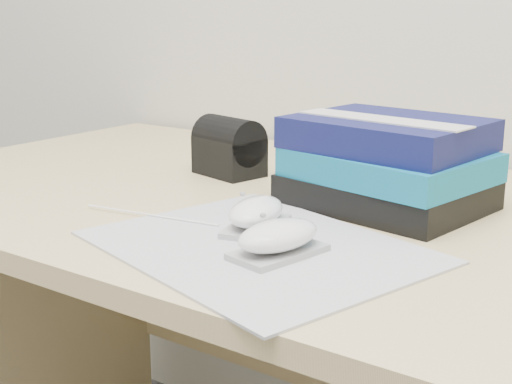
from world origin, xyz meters
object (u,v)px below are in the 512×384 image
Objects in this scene: mouse_rear at (256,214)px; pouch at (229,147)px; book_stack at (388,163)px; desk at (354,339)px; mouse_front at (278,238)px.

mouse_rear is 0.33m from pouch.
book_stack is (0.09, 0.21, 0.04)m from mouse_rear.
pouch is (-0.26, 0.02, 0.28)m from desk.
mouse_front is (0.04, -0.29, 0.26)m from desk.
desk is at bearing -3.43° from pouch.
desk is at bearing 98.64° from mouse_front.
mouse_front reaches higher than desk.
mouse_rear reaches higher than desk.
pouch is at bearing 134.78° from mouse_front.
desk is at bearing 164.34° from book_stack.
mouse_front is at bearing -40.60° from mouse_rear.
mouse_rear is at bearing -112.27° from book_stack.
mouse_rear is at bearing -46.69° from pouch.
book_stack is 2.31× the size of pouch.
mouse_rear is at bearing -98.88° from desk.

